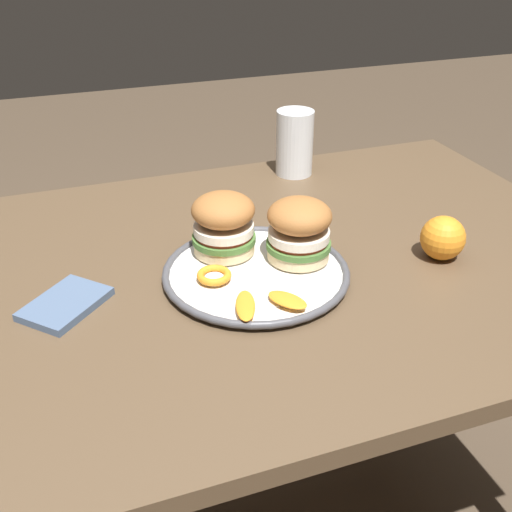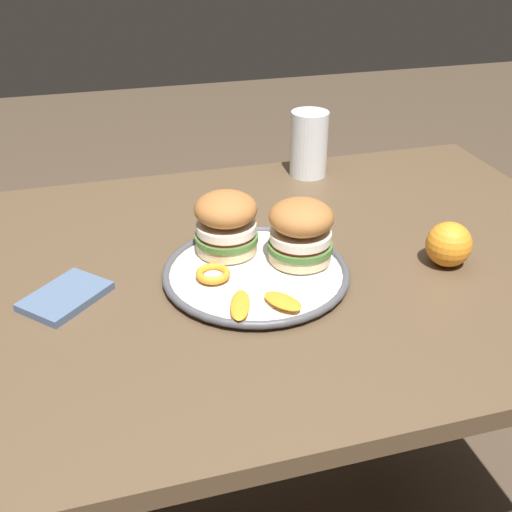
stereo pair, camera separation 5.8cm
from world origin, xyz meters
name	(u,v)px [view 1 (the left image)]	position (x,y,z in m)	size (l,w,h in m)	color
dining_table	(277,313)	(0.00, 0.00, 0.64)	(1.15, 0.82, 0.75)	brown
dinner_plate	(256,273)	(-0.06, -0.05, 0.76)	(0.29, 0.29, 0.02)	white
sandwich_half_left	(223,223)	(-0.09, 0.02, 0.82)	(0.14, 0.14, 0.10)	beige
sandwich_half_right	(299,229)	(0.02, -0.04, 0.82)	(0.14, 0.14, 0.10)	beige
orange_peel_curled	(214,275)	(-0.13, -0.06, 0.78)	(0.07, 0.07, 0.01)	orange
orange_peel_strip_long	(287,300)	(-0.05, -0.15, 0.77)	(0.06, 0.07, 0.01)	orange
orange_peel_strip_short	(245,305)	(-0.11, -0.15, 0.77)	(0.05, 0.08, 0.01)	orange
drinking_glass	(294,147)	(0.17, 0.33, 0.81)	(0.08, 0.08, 0.14)	white
whole_orange	(443,238)	(0.25, -0.09, 0.79)	(0.07, 0.07, 0.07)	orange
folded_napkin	(65,304)	(-0.35, -0.03, 0.76)	(0.12, 0.08, 0.01)	slate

